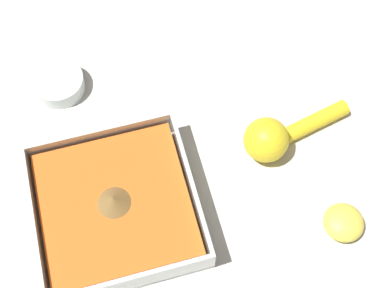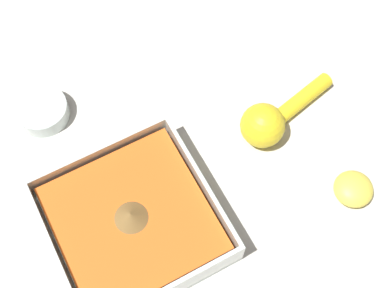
{
  "view_description": "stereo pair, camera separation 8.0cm",
  "coord_description": "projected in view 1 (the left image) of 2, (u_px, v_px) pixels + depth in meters",
  "views": [
    {
      "loc": [
        -0.05,
        0.3,
        0.75
      ],
      "look_at": [
        -0.15,
        -0.04,
        0.03
      ],
      "focal_mm": 50.0,
      "sensor_mm": 36.0,
      "label": 1
    },
    {
      "loc": [
        0.02,
        0.27,
        0.75
      ],
      "look_at": [
        -0.15,
        -0.04,
        0.03
      ],
      "focal_mm": 50.0,
      "sensor_mm": 36.0,
      "label": 2
    }
  ],
  "objects": [
    {
      "name": "square_dish",
      "position": [
        116.0,
        208.0,
        0.77
      ],
      "size": [
        0.23,
        0.23,
        0.06
      ],
      "color": "silver",
      "rests_on": "ground_plane"
    },
    {
      "name": "lemon_squeezer",
      "position": [
        275.0,
        137.0,
        0.81
      ],
      "size": [
        0.18,
        0.08,
        0.07
      ],
      "rotation": [
        0.0,
        0.0,
        0.22
      ],
      "color": "yellow",
      "rests_on": "ground_plane"
    },
    {
      "name": "lemon_half",
      "position": [
        344.0,
        223.0,
        0.77
      ],
      "size": [
        0.06,
        0.06,
        0.03
      ],
      "color": "#EFDB4C",
      "rests_on": "ground_plane"
    },
    {
      "name": "spice_bowl",
      "position": [
        59.0,
        84.0,
        0.87
      ],
      "size": [
        0.08,
        0.08,
        0.03
      ],
      "color": "silver",
      "rests_on": "ground_plane"
    },
    {
      "name": "ground_plane",
      "position": [
        105.0,
        200.0,
        0.8
      ],
      "size": [
        4.0,
        4.0,
        0.0
      ],
      "primitive_type": "plane",
      "color": "beige"
    }
  ]
}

